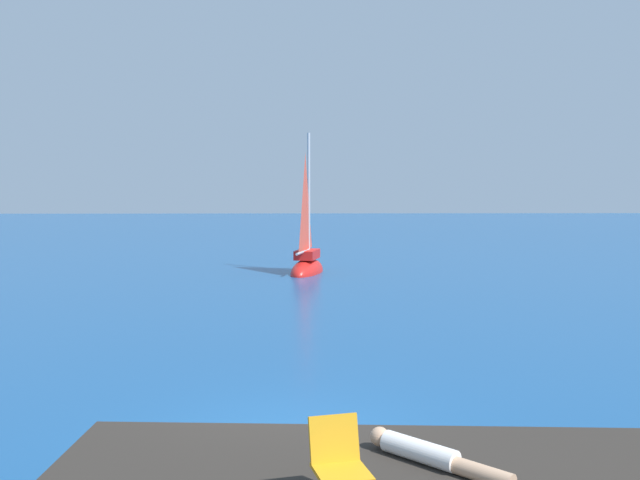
% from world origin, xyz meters
% --- Properties ---
extents(ground_plane, '(160.00, 160.00, 0.00)m').
position_xyz_m(ground_plane, '(0.00, 0.00, 0.00)').
color(ground_plane, navy).
extents(sailboat_near, '(1.99, 3.72, 6.74)m').
position_xyz_m(sailboat_near, '(0.25, 19.95, 0.37)').
color(sailboat_near, red).
rests_on(sailboat_near, ground).
extents(person_sunbather, '(1.35, 1.33, 0.25)m').
position_xyz_m(person_sunbather, '(1.55, -3.39, 1.04)').
color(person_sunbather, white).
rests_on(person_sunbather, shore_ledge).
extents(beach_chair, '(0.61, 0.69, 0.80)m').
position_xyz_m(beach_chair, '(0.52, -4.27, 1.37)').
color(beach_chair, orange).
rests_on(beach_chair, shore_ledge).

